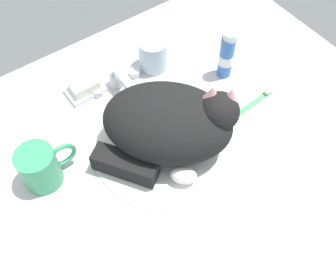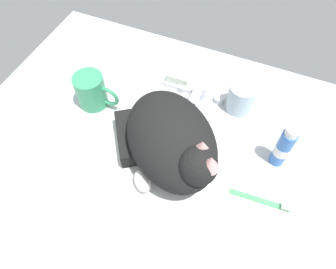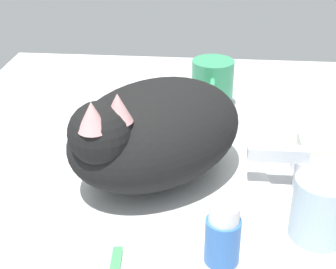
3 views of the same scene
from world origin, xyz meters
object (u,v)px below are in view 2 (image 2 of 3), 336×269
at_px(toothbrush, 264,201).
at_px(faucet, 200,92).
at_px(soap_bar, 179,76).
at_px(coffee_mug, 92,91).
at_px(rinse_cup, 241,98).
at_px(cat, 172,142).
at_px(toothpaste_bottle, 283,147).

bearing_deg(toothbrush, faucet, 135.84).
distance_m(soap_bar, toothbrush, 0.41).
bearing_deg(coffee_mug, rinse_cup, 20.59).
bearing_deg(cat, toothpaste_bottle, 22.49).
relative_size(cat, toothpaste_bottle, 2.52).
relative_size(soap_bar, toothpaste_bottle, 0.48).
bearing_deg(faucet, toothpaste_bottle, -25.10).
height_order(faucet, rinse_cup, rinse_cup).
relative_size(cat, coffee_mug, 2.73).
distance_m(rinse_cup, soap_bar, 0.19).
xyz_separation_m(soap_bar, toothbrush, (0.31, -0.27, -0.02)).
height_order(cat, toothpaste_bottle, cat).
distance_m(soap_bar, toothpaste_bottle, 0.35).
bearing_deg(toothbrush, cat, 175.27).
bearing_deg(coffee_mug, cat, -17.64).
bearing_deg(coffee_mug, soap_bar, 41.73).
relative_size(faucet, rinse_cup, 1.62).
relative_size(toothpaste_bottle, toothbrush, 0.96).
height_order(cat, rinse_cup, cat).
bearing_deg(faucet, rinse_cup, 6.22).
height_order(faucet, soap_bar, faucet).
xyz_separation_m(cat, rinse_cup, (0.11, 0.22, -0.04)).
height_order(rinse_cup, soap_bar, rinse_cup).
xyz_separation_m(rinse_cup, toothbrush, (0.13, -0.24, -0.04)).
bearing_deg(rinse_cup, coffee_mug, -159.41).
distance_m(cat, coffee_mug, 0.28).
bearing_deg(rinse_cup, toothpaste_bottle, -43.54).
distance_m(cat, toothpaste_bottle, 0.26).
height_order(rinse_cup, toothpaste_bottle, toothpaste_bottle).
height_order(cat, toothbrush, cat).
distance_m(toothpaste_bottle, toothbrush, 0.13).
distance_m(rinse_cup, toothbrush, 0.28).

